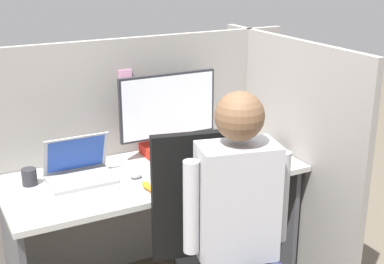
# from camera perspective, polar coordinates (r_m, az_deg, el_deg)

# --- Properties ---
(cubicle_panel_back) EXTENTS (2.08, 0.05, 1.40)m
(cubicle_panel_back) POSITION_cam_1_polar(r_m,az_deg,el_deg) (3.18, -6.64, -2.65)
(cubicle_panel_back) COLOR gray
(cubicle_panel_back) RESTS_ON ground
(cubicle_panel_right) EXTENTS (0.04, 1.30, 1.40)m
(cubicle_panel_right) POSITION_cam_1_polar(r_m,az_deg,el_deg) (3.21, 9.88, -2.61)
(cubicle_panel_right) COLOR gray
(cubicle_panel_right) RESTS_ON ground
(desk) EXTENTS (1.58, 0.66, 0.74)m
(desk) POSITION_cam_1_polar(r_m,az_deg,el_deg) (2.93, -3.97, -7.40)
(desk) COLOR #B7B7B2
(desk) RESTS_ON ground
(paper_box) EXTENTS (0.28, 0.23, 0.06)m
(paper_box) POSITION_cam_1_polar(r_m,az_deg,el_deg) (3.07, -2.48, -1.90)
(paper_box) COLOR red
(paper_box) RESTS_ON desk
(monitor) EXTENTS (0.58, 0.17, 0.42)m
(monitor) POSITION_cam_1_polar(r_m,az_deg,el_deg) (2.99, -2.57, 2.56)
(monitor) COLOR #232328
(monitor) RESTS_ON paper_box
(laptop) EXTENTS (0.33, 0.23, 0.23)m
(laptop) POSITION_cam_1_polar(r_m,az_deg,el_deg) (2.79, -11.89, -4.15)
(laptop) COLOR #99999E
(laptop) RESTS_ON desk
(mouse) EXTENTS (0.06, 0.05, 0.03)m
(mouse) POSITION_cam_1_polar(r_m,az_deg,el_deg) (2.78, -6.02, -4.61)
(mouse) COLOR gray
(mouse) RESTS_ON desk
(stapler) EXTENTS (0.04, 0.15, 0.04)m
(stapler) POSITION_cam_1_polar(r_m,az_deg,el_deg) (3.12, 8.61, -1.91)
(stapler) COLOR black
(stapler) RESTS_ON desk
(carrot_toy) EXTENTS (0.04, 0.16, 0.04)m
(carrot_toy) POSITION_cam_1_polar(r_m,az_deg,el_deg) (2.60, -4.41, -6.15)
(carrot_toy) COLOR orange
(carrot_toy) RESTS_ON desk
(office_chair) EXTENTS (0.55, 0.61, 1.07)m
(office_chair) POSITION_cam_1_polar(r_m,az_deg,el_deg) (2.55, 2.81, -12.50)
(office_chair) COLOR black
(office_chair) RESTS_ON ground
(person) EXTENTS (0.47, 0.51, 1.32)m
(person) POSITION_cam_1_polar(r_m,az_deg,el_deg) (2.33, 5.82, -9.32)
(person) COLOR #282D4C
(person) RESTS_ON ground
(pen_cup) EXTENTS (0.07, 0.07, 0.09)m
(pen_cup) POSITION_cam_1_polar(r_m,az_deg,el_deg) (2.80, -16.96, -4.60)
(pen_cup) COLOR #28282D
(pen_cup) RESTS_ON desk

